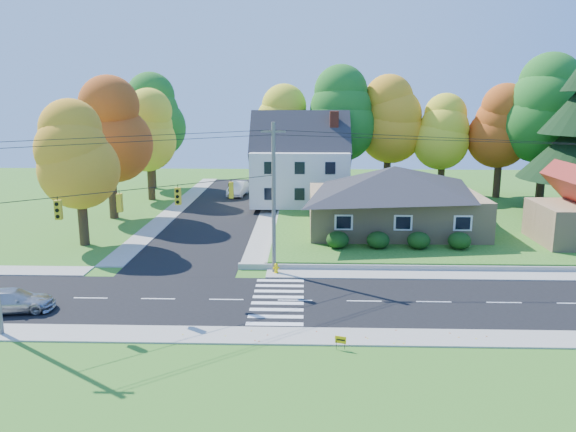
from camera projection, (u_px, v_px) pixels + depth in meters
The scene contains 24 objects.
ground at pixel (295, 301), 32.51m from camera, with size 120.00×120.00×0.00m, color #3D7923.
road_main at pixel (295, 300), 32.51m from camera, with size 90.00×8.00×0.02m, color black.
road_cross at pixel (223, 210), 58.16m from camera, with size 8.00×44.00×0.02m, color black.
sidewalk_north at pixel (296, 273), 37.39m from camera, with size 90.00×2.00×0.08m, color #9C9A90.
sidewalk_south at pixel (293, 336), 27.62m from camera, with size 90.00×2.00×0.08m, color #9C9A90.
lawn at pixel (438, 220), 52.59m from camera, with size 30.00×30.00×0.50m, color #3D7923.
ranch_house at pixel (393, 197), 47.23m from camera, with size 14.60×10.60×5.40m.
colonial_house at pixel (300, 164), 58.92m from camera, with size 10.40×8.40×9.60m.
hedge_row at pixel (398, 240), 41.63m from camera, with size 10.70×1.70×1.27m.
traffic_infrastructure at pixel (293, 209), 32.76m from camera, with size 38.10×10.66×10.00m.
tree_lot_0 at pixel (283, 126), 64.06m from camera, with size 6.72×6.72×12.51m.
tree_lot_1 at pixel (336, 114), 62.63m from camera, with size 7.84×7.84×14.60m.
tree_lot_2 at pixel (389, 120), 63.56m from camera, with size 7.28×7.28×13.56m.
tree_lot_3 at pixel (444, 132), 62.68m from camera, with size 6.16×6.16×11.47m.
tree_lot_4 at pixel (501, 127), 61.39m from camera, with size 6.72×6.72×12.51m.
tree_lot_5 at pixel (548, 109), 58.90m from camera, with size 8.40×8.40×15.64m.
tree_west_0 at pixel (78, 155), 43.25m from camera, with size 6.16×6.16×11.47m.
tree_west_1 at pixel (109, 130), 52.78m from camera, with size 7.28×7.28×13.56m.
tree_west_2 at pixel (149, 131), 62.66m from camera, with size 6.72×6.72×12.51m.
tree_west_3 at pixel (150, 116), 70.27m from camera, with size 7.84×7.84×14.60m.
silver_sedan at pixel (13, 301), 30.71m from camera, with size 1.77×4.34×1.26m, color #ABABAF.
white_car at pixel (238, 189), 66.57m from camera, with size 1.74×5.00×1.65m, color silver.
fire_hydrant at pixel (276, 269), 37.35m from camera, with size 0.42×0.33×0.74m.
yard_sign at pixel (341, 340), 26.14m from camera, with size 0.52×0.18×0.66m.
Camera 1 is at (0.54, -30.76, 11.62)m, focal length 35.00 mm.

